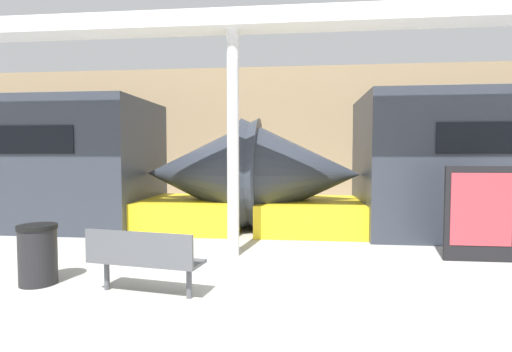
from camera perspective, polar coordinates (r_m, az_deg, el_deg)
The scene contains 7 objects.
ground_plane at distance 4.37m, azimuth -0.93°, elevation -20.94°, with size 60.00×60.00×0.00m, color #B2AFA8.
station_wall at distance 14.91m, azimuth 4.30°, elevation 5.86°, with size 56.00×0.20×5.00m, color #9E8460.
bench_near at distance 5.29m, azimuth -15.86°, elevation -11.06°, with size 1.53×0.68×0.84m.
trash_bin at distance 6.32m, azimuth -28.71°, elevation -9.78°, with size 0.51×0.51×0.82m.
poster_board at distance 7.59m, azimuth 29.39°, elevation -4.69°, with size 1.14×0.07×1.59m.
support_column_near at distance 6.95m, azimuth -3.31°, elevation 4.52°, with size 0.21×0.21×3.90m, color silver.
canopy_beam at distance 7.30m, azimuth -3.36°, elevation 21.16°, with size 28.00×0.60×0.28m, color silver.
Camera 1 is at (0.50, -3.96, 1.78)m, focal length 28.00 mm.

